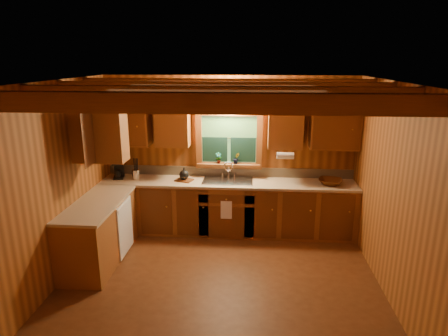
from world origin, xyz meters
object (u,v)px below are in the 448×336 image
coffee_maker (118,170)px  cutting_board (184,180)px  sink (228,184)px  wicker_basket (330,182)px

coffee_maker → cutting_board: bearing=-17.8°
sink → coffee_maker: sink is taller
sink → wicker_basket: sink is taller
wicker_basket → cutting_board: bearing=179.7°
coffee_maker → cutting_board: coffee_maker is taller
coffee_maker → wicker_basket: 3.52m
coffee_maker → wicker_basket: coffee_maker is taller
wicker_basket → coffee_maker: bearing=178.6°
wicker_basket → sink: bearing=178.1°
sink → coffee_maker: 1.87m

